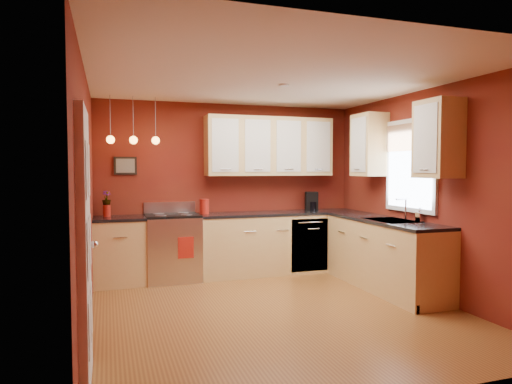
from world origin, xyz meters
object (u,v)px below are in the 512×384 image
object	(u,v)px
red_canister	(204,206)
soap_pump	(420,215)
coffee_maker	(312,202)
gas_range	(173,247)
sink	(391,222)

from	to	relation	value
red_canister	soap_pump	xyz separation A→B (m)	(2.40, -1.78, -0.02)
coffee_maker	red_canister	bearing A→B (deg)	-157.47
gas_range	coffee_maker	bearing A→B (deg)	3.76
gas_range	sink	size ratio (longest dim) A/B	1.59
red_canister	coffee_maker	size ratio (longest dim) A/B	0.75
gas_range	soap_pump	size ratio (longest dim) A/B	6.24
red_canister	coffee_maker	world-z (taller)	coffee_maker
coffee_maker	soap_pump	bearing A→B (deg)	-53.03
gas_range	sink	xyz separation A→B (m)	(2.62, -1.50, 0.43)
red_canister	sink	bearing A→B (deg)	-35.56
coffee_maker	soap_pump	xyz separation A→B (m)	(0.61, -1.89, -0.05)
sink	coffee_maker	xyz separation A→B (m)	(-0.37, 1.65, 0.16)
soap_pump	gas_range	bearing A→B (deg)	148.71
sink	red_canister	distance (m)	2.65
gas_range	coffee_maker	distance (m)	2.34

